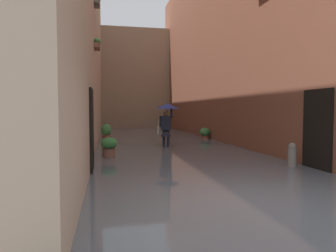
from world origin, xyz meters
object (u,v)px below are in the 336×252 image
object	(u,v)px
potted_plant_far_right	(106,133)
potted_plant_far_left	(205,133)
person_wading	(167,116)
mooring_bollard	(292,157)
potted_plant_mid_right	(109,147)

from	to	relation	value
potted_plant_far_right	potted_plant_far_left	bearing A→B (deg)	179.18
person_wading	potted_plant_far_right	size ratio (longest dim) A/B	2.11
mooring_bollard	person_wading	bearing A→B (deg)	-64.71
potted_plant_mid_right	mooring_bollard	bearing A→B (deg)	150.92
potted_plant_far_right	mooring_bollard	distance (m)	9.60
potted_plant_far_right	mooring_bollard	bearing A→B (deg)	121.15
person_wading	potted_plant_mid_right	xyz separation A→B (m)	(2.42, 2.50, -0.95)
person_wading	potted_plant_far_right	xyz separation A→B (m)	(2.50, -3.00, -0.88)
potted_plant_far_left	mooring_bollard	size ratio (longest dim) A/B	0.91
potted_plant_far_right	mooring_bollard	size ratio (longest dim) A/B	1.24
potted_plant_far_right	potted_plant_far_left	world-z (taller)	potted_plant_far_right
mooring_bollard	potted_plant_far_left	bearing A→B (deg)	-91.38
potted_plant_mid_right	mooring_bollard	size ratio (longest dim) A/B	1.00
person_wading	mooring_bollard	xyz separation A→B (m)	(-2.46, 5.21, -1.01)
potted_plant_far_left	potted_plant_mid_right	xyz separation A→B (m)	(5.08, 5.42, 0.03)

